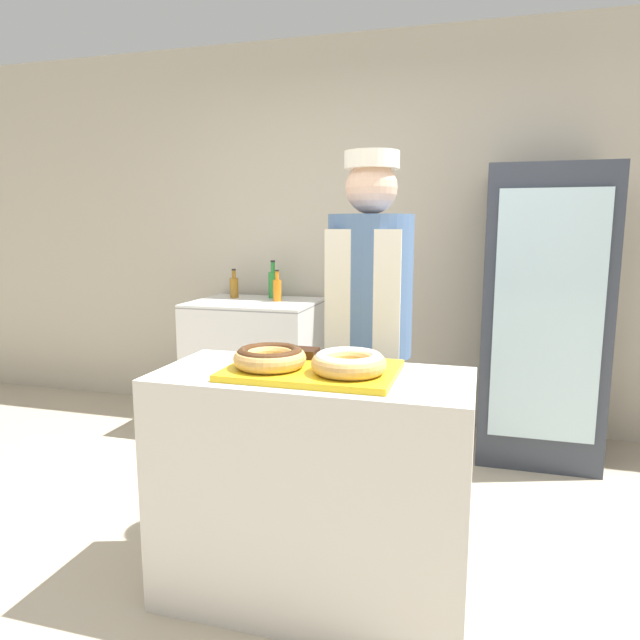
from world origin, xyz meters
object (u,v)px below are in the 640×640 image
(bottle_amber, at_px, (234,287))
(brownie_back_right, at_px, (343,355))
(donut_chocolate_glaze, at_px, (270,357))
(chest_freezer, at_px, (256,363))
(bottle_green, at_px, (273,284))
(beverage_fridge, at_px, (542,315))
(donut_light_glaze, at_px, (349,362))
(brownie_back_left, at_px, (304,353))
(serving_tray, at_px, (312,370))
(baker_person, at_px, (369,338))
(bottle_orange, at_px, (277,289))

(bottle_amber, bearing_deg, brownie_back_right, -54.38)
(donut_chocolate_glaze, bearing_deg, chest_freezer, 114.08)
(bottle_green, distance_m, bottle_amber, 0.29)
(bottle_green, bearing_deg, beverage_fridge, -6.40)
(donut_light_glaze, xyz_separation_m, bottle_green, (-1.02, 1.97, 0.05))
(brownie_back_left, bearing_deg, serving_tray, -62.66)
(donut_light_glaze, distance_m, chest_freezer, 2.14)
(brownie_back_right, bearing_deg, serving_tray, -117.34)
(baker_person, relative_size, beverage_fridge, 0.99)
(baker_person, relative_size, chest_freezer, 1.93)
(chest_freezer, xyz_separation_m, bottle_green, (0.06, 0.20, 0.55))
(donut_light_glaze, relative_size, bottle_orange, 1.20)
(baker_person, relative_size, bottle_amber, 8.23)
(baker_person, bearing_deg, brownie_back_left, -112.47)
(beverage_fridge, xyz_separation_m, bottle_green, (-1.80, 0.20, 0.12))
(beverage_fridge, relative_size, bottle_amber, 8.35)
(donut_chocolate_glaze, bearing_deg, serving_tray, 17.75)
(brownie_back_right, height_order, chest_freezer, brownie_back_right)
(bottle_amber, bearing_deg, brownie_back_left, -57.89)
(donut_chocolate_glaze, xyz_separation_m, brownie_back_left, (0.07, 0.19, -0.02))
(chest_freezer, bearing_deg, donut_light_glaze, -58.63)
(chest_freezer, height_order, bottle_green, bottle_green)
(serving_tray, bearing_deg, bottle_orange, 114.00)
(bottle_orange, bearing_deg, bottle_green, 119.35)
(donut_light_glaze, xyz_separation_m, baker_person, (-0.05, 0.61, -0.03))
(chest_freezer, distance_m, bottle_green, 0.58)
(donut_light_glaze, xyz_separation_m, chest_freezer, (-1.08, 1.78, -0.50))
(serving_tray, xyz_separation_m, donut_chocolate_glaze, (-0.14, -0.05, 0.05))
(donut_chocolate_glaze, bearing_deg, bottle_orange, 109.49)
(chest_freezer, bearing_deg, donut_chocolate_glaze, -65.92)
(serving_tray, relative_size, beverage_fridge, 0.35)
(baker_person, distance_m, bottle_green, 1.68)
(beverage_fridge, bearing_deg, serving_tray, -118.19)
(beverage_fridge, bearing_deg, baker_person, -125.52)
(baker_person, bearing_deg, donut_light_glaze, -85.40)
(donut_light_glaze, bearing_deg, serving_tray, 162.25)
(beverage_fridge, distance_m, bottle_orange, 1.71)
(brownie_back_right, bearing_deg, donut_light_glaze, -70.64)
(bottle_green, height_order, bottle_amber, bottle_green)
(brownie_back_left, bearing_deg, bottle_orange, 113.68)
(serving_tray, height_order, donut_chocolate_glaze, donut_chocolate_glaze)
(bottle_green, xyz_separation_m, bottle_amber, (-0.28, -0.06, -0.02))
(brownie_back_left, height_order, bottle_amber, bottle_amber)
(brownie_back_left, bearing_deg, baker_person, 67.53)
(donut_chocolate_glaze, relative_size, beverage_fridge, 0.15)
(bottle_orange, bearing_deg, bottle_amber, 164.73)
(donut_chocolate_glaze, relative_size, bottle_orange, 1.20)
(beverage_fridge, bearing_deg, bottle_amber, 176.11)
(donut_light_glaze, xyz_separation_m, beverage_fridge, (0.78, 1.77, -0.07))
(brownie_back_left, xyz_separation_m, bottle_amber, (-1.08, 1.72, 0.05))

